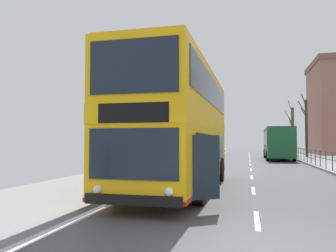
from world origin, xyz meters
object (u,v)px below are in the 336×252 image
(bare_tree_far_00, at_px, (293,130))
(double_decker_bus_main, at_px, (180,127))
(background_bus_far_lane, at_px, (278,142))
(bare_tree_far_01, at_px, (306,126))

(bare_tree_far_00, bearing_deg, double_decker_bus_main, -103.84)
(double_decker_bus_main, xyz_separation_m, background_bus_far_lane, (5.43, 23.29, -0.63))
(background_bus_far_lane, height_order, bare_tree_far_00, bare_tree_far_00)
(bare_tree_far_00, relative_size, bare_tree_far_01, 1.00)
(bare_tree_far_00, xyz_separation_m, bare_tree_far_01, (0.72, -5.56, 0.21))
(bare_tree_far_00, distance_m, bare_tree_far_01, 5.61)
(double_decker_bus_main, relative_size, bare_tree_far_00, 1.54)
(bare_tree_far_01, bearing_deg, double_decker_bus_main, -107.99)
(double_decker_bus_main, distance_m, bare_tree_far_01, 28.03)
(bare_tree_far_00, bearing_deg, bare_tree_far_01, -82.65)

